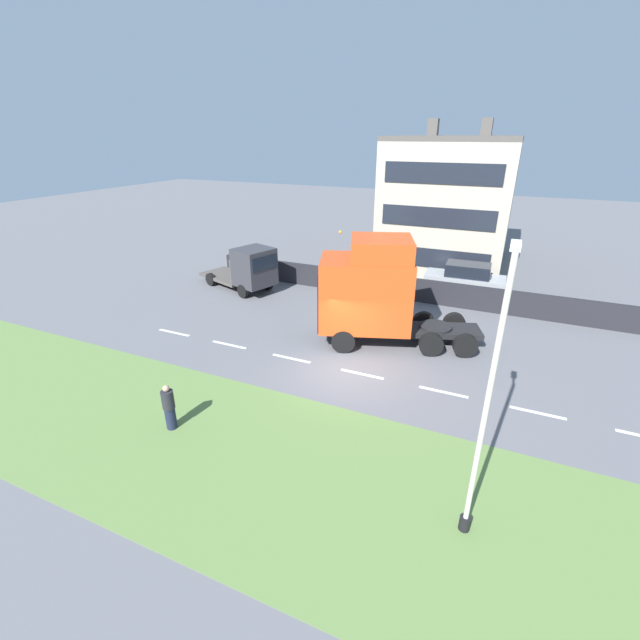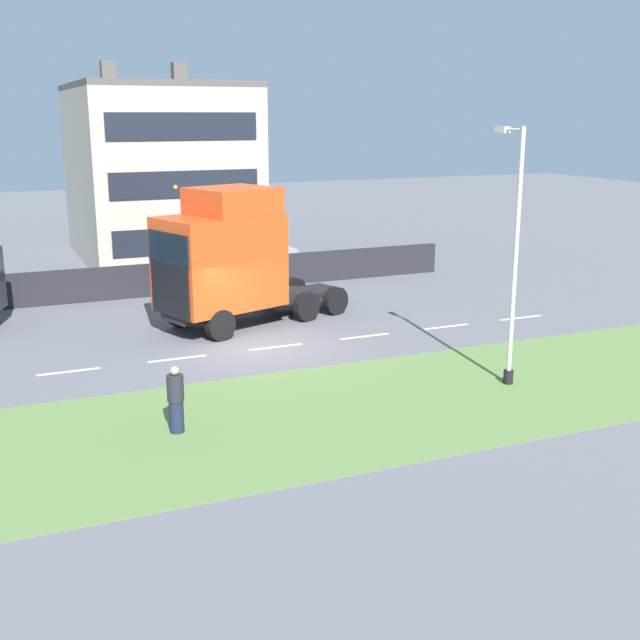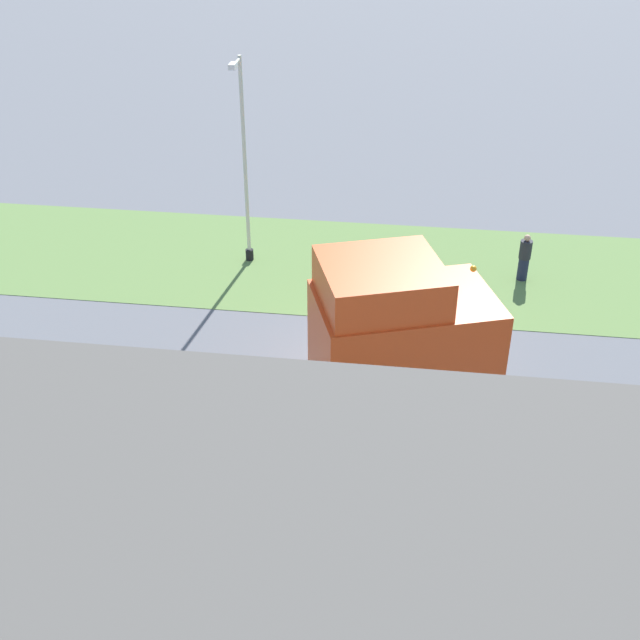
{
  "view_description": "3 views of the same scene",
  "coord_description": "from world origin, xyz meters",
  "px_view_note": "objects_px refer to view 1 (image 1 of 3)",
  "views": [
    {
      "loc": [
        -14.26,
        -5.17,
        8.89
      ],
      "look_at": [
        -1.06,
        0.68,
        2.56
      ],
      "focal_mm": 24.0,
      "sensor_mm": 36.0,
      "label": 1
    },
    {
      "loc": [
        -23.2,
        7.79,
        7.23
      ],
      "look_at": [
        -1.66,
        -1.53,
        1.2
      ],
      "focal_mm": 45.0,
      "sensor_mm": 36.0,
      "label": 2
    },
    {
      "loc": [
        18.31,
        0.36,
        12.73
      ],
      "look_at": [
        0.19,
        -2.06,
        1.55
      ],
      "focal_mm": 45.0,
      "sensor_mm": 36.0,
      "label": 3
    }
  ],
  "objects_px": {
    "lorry_cab": "(372,292)",
    "parked_car": "(465,281)",
    "flatbed_truck": "(250,269)",
    "pedestrian": "(169,408)",
    "lamp_post": "(485,415)"
  },
  "relations": [
    {
      "from": "lorry_cab",
      "to": "parked_car",
      "type": "bearing_deg",
      "value": -41.87
    },
    {
      "from": "flatbed_truck",
      "to": "pedestrian",
      "type": "distance_m",
      "value": 13.15
    },
    {
      "from": "lamp_post",
      "to": "lorry_cab",
      "type": "bearing_deg",
      "value": 30.96
    },
    {
      "from": "flatbed_truck",
      "to": "lamp_post",
      "type": "distance_m",
      "value": 18.73
    },
    {
      "from": "pedestrian",
      "to": "lorry_cab",
      "type": "bearing_deg",
      "value": -24.21
    },
    {
      "from": "flatbed_truck",
      "to": "lamp_post",
      "type": "bearing_deg",
      "value": 67.18
    },
    {
      "from": "lorry_cab",
      "to": "pedestrian",
      "type": "xyz_separation_m",
      "value": [
        -8.75,
        3.93,
        -1.64
      ]
    },
    {
      "from": "parked_car",
      "to": "flatbed_truck",
      "type": "bearing_deg",
      "value": 108.04
    },
    {
      "from": "flatbed_truck",
      "to": "lamp_post",
      "type": "height_order",
      "value": "lamp_post"
    },
    {
      "from": "parked_car",
      "to": "lamp_post",
      "type": "bearing_deg",
      "value": -174.59
    },
    {
      "from": "pedestrian",
      "to": "flatbed_truck",
      "type": "bearing_deg",
      "value": 21.05
    },
    {
      "from": "flatbed_truck",
      "to": "parked_car",
      "type": "height_order",
      "value": "flatbed_truck"
    },
    {
      "from": "flatbed_truck",
      "to": "parked_car",
      "type": "bearing_deg",
      "value": 128.36
    },
    {
      "from": "lorry_cab",
      "to": "flatbed_truck",
      "type": "bearing_deg",
      "value": 48.8
    },
    {
      "from": "parked_car",
      "to": "lamp_post",
      "type": "xyz_separation_m",
      "value": [
        -16.6,
        -2.05,
        2.31
      ]
    }
  ]
}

